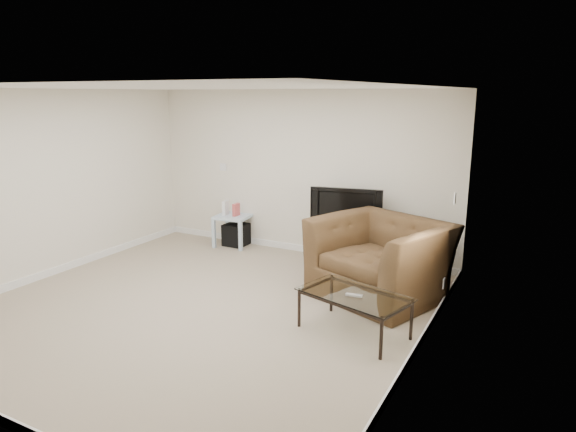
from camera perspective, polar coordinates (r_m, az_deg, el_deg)
The scene contains 18 objects.
floor at distance 6.19m, azimuth -9.47°, elevation -9.94°, with size 5.00×5.00×0.00m, color tan.
ceiling at distance 5.69m, azimuth -10.47°, elevation 13.88°, with size 5.00×5.00×0.00m, color white.
wall_back at distance 7.90m, azimuth 1.21°, elevation 4.81°, with size 5.00×0.02×2.50m, color silver.
wall_left at distance 7.58m, azimuth -25.11°, elevation 3.17°, with size 0.02×5.00×2.50m, color silver.
wall_right at distance 4.74m, azimuth 14.75°, elevation -1.50°, with size 0.02×5.00×2.50m, color silver.
plate_back at distance 8.60m, azimuth -7.23°, elevation 5.42°, with size 0.12×0.02×0.12m, color white.
plate_right_switch at distance 6.28m, azimuth 18.06°, elevation 1.88°, with size 0.02×0.09×0.13m, color white.
plate_right_outlet at distance 6.24m, azimuth 16.93°, elevation -7.17°, with size 0.02×0.08×0.12m, color white.
tv_stand at distance 7.56m, azimuth 6.53°, elevation -3.24°, with size 0.67×0.46×0.55m, color black, non-canonical shape.
dvd_player at distance 7.47m, azimuth 6.50°, elevation -1.96°, with size 0.38×0.27×0.05m, color black.
television at distance 7.39m, azimuth 6.60°, elevation 0.97°, with size 0.96×0.19×0.59m, color black.
side_table at distance 8.45m, azimuth -6.05°, elevation -1.58°, with size 0.53×0.53×0.51m, color silver, non-canonical shape.
subwoofer at distance 8.48m, azimuth -5.78°, elevation -2.05°, with size 0.35×0.35×0.35m, color black.
game_console at distance 8.40m, azimuth -6.95°, elevation 0.91°, with size 0.05×0.17×0.23m, color white.
game_case at distance 8.32m, azimuth -5.78°, elevation 0.71°, with size 0.05×0.15×0.20m, color #CC4C4C.
recliner at distance 6.31m, azimuth 10.28°, elevation -3.32°, with size 1.46×0.95×1.28m, color brown.
coffee_table at distance 5.45m, azimuth 7.32°, elevation -10.69°, with size 1.11×0.63×0.43m, color black, non-canonical shape.
remote at distance 5.30m, azimuth 7.36°, elevation -8.72°, with size 0.17×0.05×0.02m, color #B2B2B7.
Camera 1 is at (3.50, -4.48, 2.44)m, focal length 32.00 mm.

